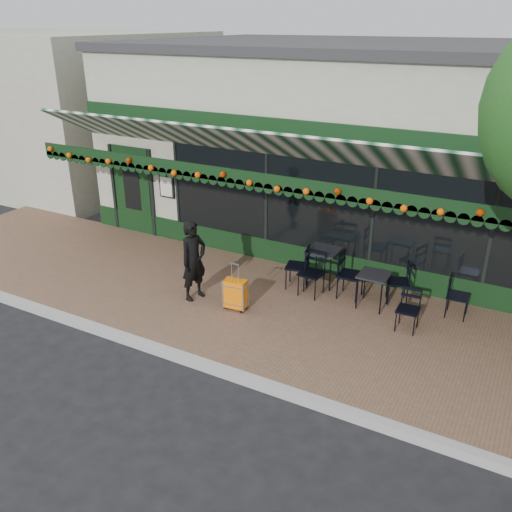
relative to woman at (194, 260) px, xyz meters
The scene contains 15 objects.
ground 2.35m from the woman, 50.64° to the right, with size 80.00×80.00×0.00m, color black.
sidewalk 1.65m from the woman, 13.81° to the left, with size 18.00×4.00×0.15m, color brown.
curb 2.38m from the woman, 51.95° to the right, with size 18.00×0.16×0.15m, color #9E9E99.
restaurant_building 6.46m from the woman, 77.52° to the left, with size 12.00×9.60×4.50m.
neighbor_building_left 13.33m from the woman, 151.43° to the left, with size 12.00×8.00×4.80m, color #B7B5A1.
woman is the anchor object (origin of this frame).
suitcase 1.05m from the woman, ahead, with size 0.44×0.27×0.94m.
cafe_table_a 3.43m from the woman, 22.66° to the left, with size 0.55×0.55×0.68m.
cafe_table_b 2.66m from the woman, 42.38° to the left, with size 0.62×0.62×0.76m.
chair_a_left 3.94m from the woman, 25.99° to the left, with size 0.42×0.42×0.84m, color black, non-canonical shape.
chair_a_right 4.96m from the woman, 20.15° to the left, with size 0.40×0.40×0.81m, color black, non-canonical shape.
chair_a_front 4.06m from the woman, 11.19° to the left, with size 0.39×0.39×0.78m, color black, non-canonical shape.
chair_b_left 2.12m from the woman, 41.58° to the left, with size 0.45×0.45×0.91m, color black, non-canonical shape.
chair_b_right 3.06m from the woman, 29.10° to the left, with size 0.47×0.47×0.94m, color black, non-canonical shape.
chair_b_front 2.32m from the woman, 31.77° to the left, with size 0.45×0.45×0.91m, color black, non-canonical shape.
Camera 1 is at (4.23, -6.08, 5.20)m, focal length 38.00 mm.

